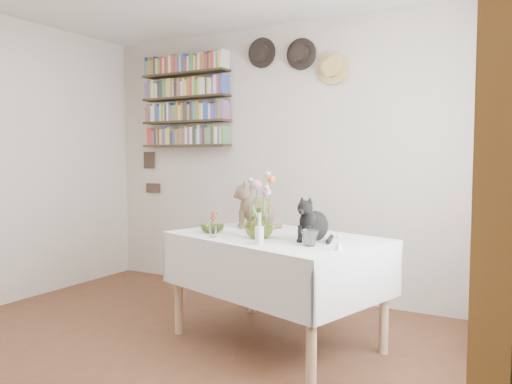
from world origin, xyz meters
The scene contains 15 objects.
room centered at (0.00, 0.00, 1.25)m, with size 4.08×4.58×2.58m.
curtain centered at (1.90, -0.12, 1.15)m, with size 0.12×0.38×2.10m, color brown.
dining_table centered at (0.48, 1.08, 0.56)m, with size 1.60×1.26×0.75m.
tabby_cat centered at (0.19, 1.38, 0.93)m, with size 0.24×0.31×0.36m, color brown, non-canonical shape.
black_cat centered at (0.78, 1.02, 0.90)m, with size 0.20×0.25×0.29m, color black, non-canonical shape.
flower_vase centered at (0.43, 0.93, 0.85)m, with size 0.19×0.19×0.20m, color #96AC44.
green_bowl centered at (0.02, 0.98, 0.78)m, with size 0.17×0.17×0.05m, color #96AC44.
drinking_glass centered at (0.83, 0.82, 0.80)m, with size 0.11×0.11×0.10m, color white.
candlestick centered at (0.54, 0.72, 0.81)m, with size 0.05×0.05×0.20m.
berry_jar centered at (0.14, 0.82, 0.83)m, with size 0.05×0.05×0.19m.
porcelain_figurine centered at (1.03, 0.77, 0.79)m, with size 0.05×0.05×0.10m.
flower_bouquet centered at (0.43, 0.94, 1.09)m, with size 0.17×0.13×0.39m.
bookshelf_unit centered at (-1.10, 2.16, 1.84)m, with size 1.00×0.16×0.91m.
wall_hats centered at (0.12, 2.19, 2.17)m, with size 0.98×0.09×0.48m.
wall_art_plaques centered at (-1.63, 2.23, 1.12)m, with size 0.21×0.02×0.44m.
Camera 1 is at (2.00, -1.92, 1.28)m, focal length 35.00 mm.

